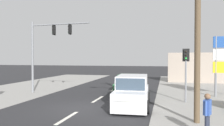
# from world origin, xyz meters

# --- Properties ---
(ground_plane) EXTENTS (140.00, 140.00, 0.00)m
(ground_plane) POSITION_xyz_m (0.00, 0.00, 0.00)
(ground_plane) COLOR #28282B
(lane_dash_near) EXTENTS (0.20, 2.40, 0.01)m
(lane_dash_near) POSITION_xyz_m (0.00, -2.00, 0.00)
(lane_dash_near) COLOR silver
(lane_dash_near) RESTS_ON ground
(lane_dash_mid) EXTENTS (0.20, 2.40, 0.01)m
(lane_dash_mid) POSITION_xyz_m (0.00, 3.00, 0.00)
(lane_dash_mid) COLOR silver
(lane_dash_mid) RESTS_ON ground
(lane_dash_far) EXTENTS (0.20, 2.40, 0.01)m
(lane_dash_far) POSITION_xyz_m (0.00, 8.00, 0.00)
(lane_dash_far) COLOR silver
(lane_dash_far) RESTS_ON ground
(kerb_left_verge) EXTENTS (8.00, 40.00, 0.02)m
(kerb_left_verge) POSITION_xyz_m (-8.50, 4.00, 0.01)
(kerb_left_verge) COLOR gray
(kerb_left_verge) RESTS_ON ground
(utility_pole_foreground_right) EXTENTS (3.78, 0.34, 8.87)m
(utility_pole_foreground_right) POSITION_xyz_m (5.92, -1.40, 4.79)
(utility_pole_foreground_right) COLOR brown
(utility_pole_foreground_right) RESTS_ON ground
(traffic_signal_mast) EXTENTS (5.29, 0.51, 6.00)m
(traffic_signal_mast) POSITION_xyz_m (-4.99, 4.50, 4.15)
(traffic_signal_mast) COLOR slate
(traffic_signal_mast) RESTS_ON ground
(pedestal_signal_right_kerb) EXTENTS (0.44, 0.30, 3.56)m
(pedestal_signal_right_kerb) POSITION_xyz_m (5.99, 3.21, 2.42)
(pedestal_signal_right_kerb) COLOR slate
(pedestal_signal_right_kerb) RESTS_ON ground
(shopfront_wall_far) EXTENTS (12.00, 1.00, 3.60)m
(shopfront_wall_far) POSITION_xyz_m (11.00, 16.00, 1.80)
(shopfront_wall_far) COLOR #A39384
(shopfront_wall_far) RESTS_ON ground
(suv_crossing_left) EXTENTS (2.27, 4.63, 1.90)m
(suv_crossing_left) POSITION_xyz_m (2.76, 1.11, 0.88)
(suv_crossing_left) COLOR silver
(suv_crossing_left) RESTS_ON ground
(sedan_oncoming_near) EXTENTS (1.92, 4.25, 1.56)m
(sedan_oncoming_near) POSITION_xyz_m (1.61, 6.45, 0.70)
(sedan_oncoming_near) COLOR #235633
(sedan_oncoming_near) RESTS_ON ground
(pedestrian_at_kerb) EXTENTS (0.34, 0.52, 1.63)m
(pedestrian_at_kerb) POSITION_xyz_m (6.19, -3.20, 0.93)
(pedestrian_at_kerb) COLOR #232838
(pedestrian_at_kerb) RESTS_ON ground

